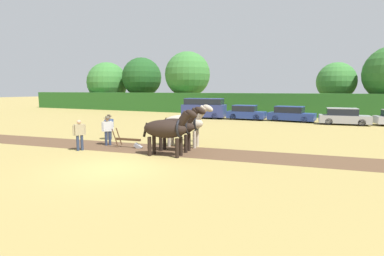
{
  "coord_description": "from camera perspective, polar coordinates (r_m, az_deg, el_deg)",
  "views": [
    {
      "loc": [
        7.87,
        -9.23,
        3.13
      ],
      "look_at": [
        1.01,
        5.05,
        1.1
      ],
      "focal_mm": 28.0,
      "sensor_mm": 36.0,
      "label": 1
    }
  ],
  "objects": [
    {
      "name": "tree_left",
      "position": [
        50.29,
        -9.55,
        9.49
      ],
      "size": [
        6.39,
        6.39,
        8.35
      ],
      "color": "#423323",
      "rests_on": "ground"
    },
    {
      "name": "farmer_at_plow",
      "position": [
        17.52,
        -15.78,
        -0.08
      ],
      "size": [
        0.5,
        0.48,
        1.66
      ],
      "rotation": [
        0.0,
        0.0,
        -0.81
      ],
      "color": "#28334C",
      "rests_on": "ground"
    },
    {
      "name": "draft_horse_lead_right",
      "position": [
        15.25,
        -2.87,
        0.33
      ],
      "size": [
        2.84,
        1.11,
        2.38
      ],
      "rotation": [
        0.0,
        0.0,
        0.12
      ],
      "color": "black",
      "rests_on": "ground"
    },
    {
      "name": "parked_car_center_left",
      "position": [
        31.25,
        18.29,
        2.51
      ],
      "size": [
        4.57,
        2.15,
        1.52
      ],
      "rotation": [
        0.0,
        0.0,
        -0.1
      ],
      "color": "navy",
      "rests_on": "ground"
    },
    {
      "name": "parked_car_center",
      "position": [
        30.18,
        26.88,
        1.93
      ],
      "size": [
        4.32,
        2.09,
        1.51
      ],
      "rotation": [
        0.0,
        0.0,
        0.09
      ],
      "color": "#9E9EA8",
      "rests_on": "ground"
    },
    {
      "name": "farmer_beside_team",
      "position": [
        18.06,
        0.85,
        0.53
      ],
      "size": [
        0.58,
        0.43,
        1.71
      ],
      "rotation": [
        0.0,
        0.0,
        1.01
      ],
      "color": "#28334C",
      "rests_on": "ground"
    },
    {
      "name": "tree_center",
      "position": [
        41.22,
        25.78,
        7.96
      ],
      "size": [
        4.68,
        4.68,
        6.48
      ],
      "color": "#4C3823",
      "rests_on": "ground"
    },
    {
      "name": "plow",
      "position": [
        16.58,
        -11.69,
        -2.6
      ],
      "size": [
        1.76,
        0.54,
        1.13
      ],
      "rotation": [
        0.0,
        0.0,
        0.12
      ],
      "color": "#4C331E",
      "rests_on": "ground"
    },
    {
      "name": "draft_horse_trail_left",
      "position": [
        16.39,
        -1.31,
        1.0
      ],
      "size": [
        2.98,
        1.19,
        2.43
      ],
      "rotation": [
        0.0,
        0.0,
        0.12
      ],
      "color": "#B2A38E",
      "rests_on": "ground"
    },
    {
      "name": "tree_center_left",
      "position": [
        45.02,
        -0.85,
        10.15
      ],
      "size": [
        6.7,
        6.7,
        8.74
      ],
      "color": "brown",
      "rests_on": "ground"
    },
    {
      "name": "hedgerow",
      "position": [
        37.95,
        13.69,
        4.4
      ],
      "size": [
        79.47,
        1.74,
        2.71
      ],
      "primitive_type": "cube",
      "color": "#286023",
      "rests_on": "ground"
    },
    {
      "name": "parked_van",
      "position": [
        33.07,
        2.3,
        3.81
      ],
      "size": [
        4.92,
        2.6,
        2.2
      ],
      "rotation": [
        0.0,
        0.0,
        0.13
      ],
      "color": "navy",
      "rests_on": "ground"
    },
    {
      "name": "tree_far_left",
      "position": [
        54.1,
        -15.81,
        8.34
      ],
      "size": [
        6.86,
        6.86,
        7.82
      ],
      "color": "#423323",
      "rests_on": "ground"
    },
    {
      "name": "farmer_onlooker_left",
      "position": [
        16.46,
        -20.66,
        -0.89
      ],
      "size": [
        0.4,
        0.58,
        1.6
      ],
      "rotation": [
        0.0,
        0.0,
        -0.5
      ],
      "color": "#28334C",
      "rests_on": "ground"
    },
    {
      "name": "farmer_onlooker_right",
      "position": [
        19.48,
        -15.51,
        0.49
      ],
      "size": [
        0.4,
        0.6,
        1.59
      ],
      "rotation": [
        0.0,
        0.0,
        -0.35
      ],
      "color": "#4C4C4C",
      "rests_on": "ground"
    },
    {
      "name": "parked_car_left",
      "position": [
        31.97,
        10.2,
        2.88
      ],
      "size": [
        3.96,
        1.77,
        1.53
      ],
      "rotation": [
        0.0,
        0.0,
        0.02
      ],
      "color": "navy",
      "rests_on": "ground"
    },
    {
      "name": "ground_plane",
      "position": [
        12.53,
        -14.44,
        -7.4
      ],
      "size": [
        240.0,
        240.0,
        0.0
      ],
      "primitive_type": "plane",
      "color": "#998447"
    },
    {
      "name": "plowed_furrow_strip",
      "position": [
        18.03,
        -18.58,
        -3.07
      ],
      "size": [
        34.21,
        6.72,
        0.01
      ],
      "primitive_type": "cube",
      "rotation": [
        0.0,
        0.0,
        0.12
      ],
      "color": "brown",
      "rests_on": "ground"
    },
    {
      "name": "draft_horse_lead_left",
      "position": [
        14.13,
        -4.75,
        -0.18
      ],
      "size": [
        2.83,
        1.16,
        2.31
      ],
      "rotation": [
        0.0,
        0.0,
        0.12
      ],
      "color": "black",
      "rests_on": "ground"
    }
  ]
}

